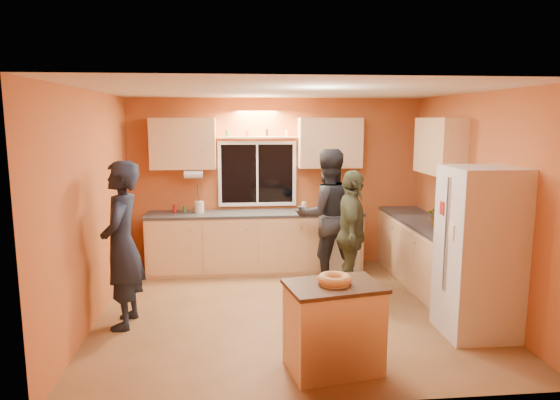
{
  "coord_description": "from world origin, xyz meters",
  "views": [
    {
      "loc": [
        -0.69,
        -5.66,
        2.28
      ],
      "look_at": [
        -0.1,
        0.4,
        1.29
      ],
      "focal_mm": 32.0,
      "sensor_mm": 36.0,
      "label": 1
    }
  ],
  "objects": [
    {
      "name": "potted_plant",
      "position": [
        1.96,
        0.46,
        1.05
      ],
      "size": [
        0.32,
        0.3,
        0.3
      ],
      "primitive_type": "imported",
      "rotation": [
        0.0,
        0.0,
        0.31
      ],
      "color": "gray",
      "rests_on": "right_counter"
    },
    {
      "name": "refrigerator",
      "position": [
        1.89,
        -0.8,
        0.9
      ],
      "size": [
        0.72,
        0.7,
        1.8
      ],
      "primitive_type": "cube",
      "color": "silver",
      "rests_on": "ground"
    },
    {
      "name": "person_center",
      "position": [
        0.64,
        1.15,
        0.94
      ],
      "size": [
        0.99,
        0.81,
        1.88
      ],
      "primitive_type": "imported",
      "rotation": [
        0.0,
        0.0,
        3.26
      ],
      "color": "black",
      "rests_on": "ground"
    },
    {
      "name": "back_counter",
      "position": [
        0.01,
        1.7,
        0.45
      ],
      "size": [
        4.23,
        0.62,
        0.9
      ],
      "color": "tan",
      "rests_on": "ground"
    },
    {
      "name": "utensil_crock",
      "position": [
        -1.18,
        1.75,
        0.99
      ],
      "size": [
        0.14,
        0.14,
        0.17
      ],
      "primitive_type": "cylinder",
      "color": "beige",
      "rests_on": "back_counter"
    },
    {
      "name": "person_left",
      "position": [
        -1.9,
        -0.21,
        0.92
      ],
      "size": [
        0.46,
        0.68,
        1.84
      ],
      "primitive_type": "imported",
      "rotation": [
        0.0,
        0.0,
        -1.6
      ],
      "color": "black",
      "rests_on": "ground"
    },
    {
      "name": "mixing_bowl",
      "position": [
        1.1,
        1.72,
        0.94
      ],
      "size": [
        0.4,
        0.4,
        0.09
      ],
      "primitive_type": "imported",
      "rotation": [
        0.0,
        0.0,
        -0.12
      ],
      "color": "black",
      "rests_on": "back_counter"
    },
    {
      "name": "right_counter",
      "position": [
        1.95,
        0.5,
        0.45
      ],
      "size": [
        0.62,
        1.84,
        0.9
      ],
      "color": "tan",
      "rests_on": "ground"
    },
    {
      "name": "island",
      "position": [
        0.21,
        -1.43,
        0.42
      ],
      "size": [
        0.94,
        0.72,
        0.82
      ],
      "rotation": [
        0.0,
        0.0,
        0.19
      ],
      "color": "tan",
      "rests_on": "ground"
    },
    {
      "name": "red_box",
      "position": [
        2.01,
        0.57,
        0.94
      ],
      "size": [
        0.19,
        0.16,
        0.07
      ],
      "primitive_type": "cube",
      "rotation": [
        0.0,
        0.0,
        -0.27
      ],
      "color": "#A41C19",
      "rests_on": "right_counter"
    },
    {
      "name": "bundt_pastry",
      "position": [
        0.21,
        -1.43,
        0.86
      ],
      "size": [
        0.31,
        0.31,
        0.09
      ],
      "primitive_type": "torus",
      "color": "tan",
      "rests_on": "island"
    },
    {
      "name": "person_right",
      "position": [
        0.82,
        0.42,
        0.83
      ],
      "size": [
        0.59,
        1.03,
        1.65
      ],
      "primitive_type": "imported",
      "rotation": [
        0.0,
        0.0,
        1.37
      ],
      "color": "#383D26",
      "rests_on": "ground"
    },
    {
      "name": "ground",
      "position": [
        0.0,
        0.0,
        0.0
      ],
      "size": [
        4.5,
        4.5,
        0.0
      ],
      "primitive_type": "plane",
      "color": "brown",
      "rests_on": "ground"
    },
    {
      "name": "room_shell",
      "position": [
        0.12,
        0.41,
        1.62
      ],
      "size": [
        4.54,
        4.04,
        2.61
      ],
      "color": "#B15B2D",
      "rests_on": "ground"
    }
  ]
}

